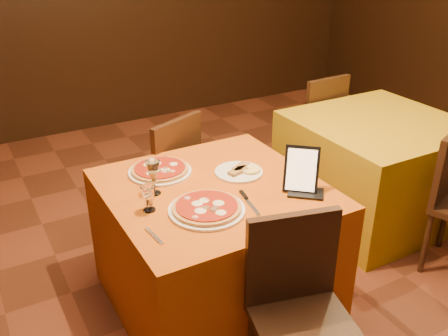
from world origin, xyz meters
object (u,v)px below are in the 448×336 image
main_table (214,246)px  pizza_near (207,209)px  chair_side_far (309,125)px  chair_main_near (306,328)px  chair_main_far (159,177)px  wine_glass (154,177)px  pizza_far (160,170)px  side_table (375,168)px  water_glass (149,199)px  tablet (301,169)px

main_table → pizza_near: (-0.15, -0.20, 0.39)m
main_table → chair_side_far: chair_side_far is taller
chair_main_near → pizza_near: 0.71m
chair_main_far → wine_glass: wine_glass is taller
wine_glass → chair_main_far: bearing=67.3°
chair_side_far → wine_glass: wine_glass is taller
main_table → wine_glass: 0.56m
pizza_far → wine_glass: bearing=-119.1°
chair_main_far → chair_main_near: bearing=67.4°
chair_main_near → pizza_far: size_ratio=2.58×
side_table → wine_glass: bearing=-173.5°
chair_main_far → chair_side_far: (1.50, 0.28, 0.00)m
water_glass → main_table: bearing=8.1°
chair_main_near → wine_glass: bearing=122.3°
tablet → side_table: bearing=66.7°
water_glass → tablet: tablet is taller
side_table → chair_side_far: size_ratio=1.21×
main_table → side_table: (1.50, 0.29, 0.00)m
tablet → pizza_near: bearing=-143.8°
wine_glass → water_glass: bearing=-120.8°
side_table → water_glass: (-1.89, -0.35, 0.44)m
chair_main_far → pizza_far: 0.62m
chair_main_near → chair_main_far: size_ratio=1.00×
chair_main_far → tablet: 1.19m
side_table → chair_side_far: chair_side_far is taller
main_table → chair_main_far: chair_main_far is taller
chair_main_near → pizza_near: bearing=117.3°
pizza_far → chair_side_far: bearing=25.0°
chair_side_far → water_glass: bearing=28.4°
side_table → pizza_near: size_ratio=2.94×
chair_side_far → pizza_near: 2.11m
chair_side_far → pizza_near: chair_side_far is taller
main_table → chair_main_far: size_ratio=1.21×
chair_main_far → pizza_far: (-0.18, -0.51, 0.31)m
chair_main_near → pizza_far: 1.17m
chair_side_far → chair_main_far: bearing=7.8°
chair_main_near → tablet: 0.80m
side_table → chair_side_far: 0.79m
side_table → chair_main_near: (-1.50, -1.11, 0.08)m
main_table → water_glass: bearing=-171.9°
tablet → chair_side_far: bearing=90.8°
chair_side_far → tablet: 1.79m
side_table → tablet: bearing=-154.4°
pizza_near → tablet: tablet is taller
chair_main_near → pizza_near: chair_main_near is taller
pizza_near → chair_main_near: bearing=-76.8°
pizza_near → side_table: bearing=16.6°
pizza_far → tablet: bearing=-44.0°
pizza_near → chair_main_far: bearing=81.7°
side_table → pizza_near: 1.77m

